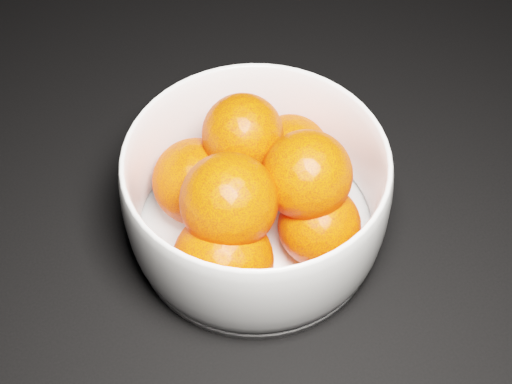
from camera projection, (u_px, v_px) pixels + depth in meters
name	position (u px, v px, depth m)	size (l,w,h in m)	color
bowl	(256.00, 196.00, 0.59)	(0.22, 0.22, 0.11)	white
orange_pile	(253.00, 194.00, 0.58)	(0.17, 0.16, 0.12)	#FF3703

